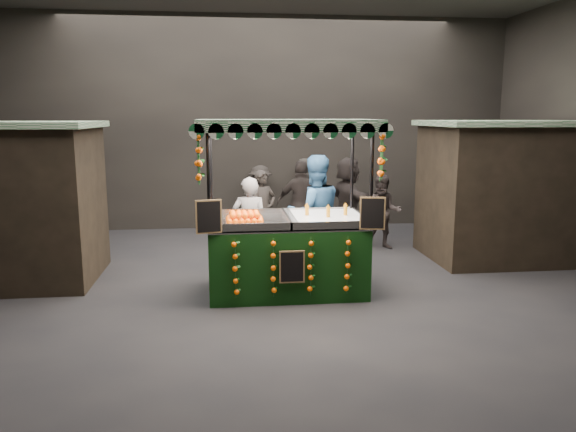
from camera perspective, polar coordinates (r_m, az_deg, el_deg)
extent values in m
plane|color=black|center=(8.79, -0.66, -7.54)|extent=(12.00, 12.00, 0.00)
cube|color=black|center=(13.35, -2.93, 9.48)|extent=(12.00, 0.10, 5.00)
cube|color=black|center=(3.44, 7.93, 6.92)|extent=(12.00, 0.10, 5.00)
cube|color=black|center=(10.08, -27.08, 0.94)|extent=(2.80, 2.00, 2.50)
cube|color=black|center=(11.23, 21.41, 2.22)|extent=(2.80, 2.00, 2.50)
cube|color=#104B22|center=(11.14, 21.86, 8.85)|extent=(3.00, 2.20, 0.10)
cube|color=black|center=(8.53, -0.14, -4.37)|extent=(2.34, 1.28, 1.06)
cube|color=#AEB1B5|center=(8.41, -0.14, -0.73)|extent=(2.34, 1.28, 0.04)
cylinder|color=black|center=(7.73, -8.05, -0.37)|extent=(0.05, 0.05, 2.55)
cylinder|color=black|center=(8.00, 8.47, -0.02)|extent=(0.05, 0.05, 2.55)
cylinder|color=black|center=(8.92, -7.87, 1.07)|extent=(0.05, 0.05, 2.55)
cylinder|color=black|center=(9.15, 6.52, 1.33)|extent=(0.05, 0.05, 2.55)
cube|color=#104B22|center=(8.25, -0.15, 9.62)|extent=(2.60, 1.54, 0.09)
cube|color=silver|center=(8.49, 4.14, -0.21)|extent=(1.04, 1.15, 0.09)
cube|color=black|center=(7.66, -8.15, -0.07)|extent=(0.36, 0.10, 0.47)
cube|color=black|center=(7.93, 8.68, 0.27)|extent=(0.36, 0.10, 0.47)
cube|color=black|center=(7.86, 0.41, -5.25)|extent=(0.36, 0.03, 0.47)
imported|color=gray|center=(9.48, -3.97, -1.01)|extent=(0.64, 0.45, 1.68)
imported|color=navy|center=(9.49, 2.74, 0.14)|extent=(1.09, 0.90, 2.04)
imported|color=#2B2623|center=(11.14, -2.57, 0.57)|extent=(0.71, 0.64, 1.62)
imported|color=#2D2624|center=(11.41, 9.75, 0.40)|extent=(0.86, 0.75, 1.52)
imported|color=#282221|center=(11.43, 1.43, 1.25)|extent=(1.11, 0.62, 1.79)
imported|color=black|center=(13.06, -2.86, 1.85)|extent=(1.04, 1.15, 1.54)
imported|color=black|center=(12.67, -23.21, 1.51)|extent=(0.99, 0.71, 1.87)
imported|color=#292321|center=(11.91, 6.21, 1.66)|extent=(0.97, 1.78, 1.83)
imported|color=#2E2B26|center=(13.18, 1.46, 2.26)|extent=(0.47, 0.66, 1.69)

